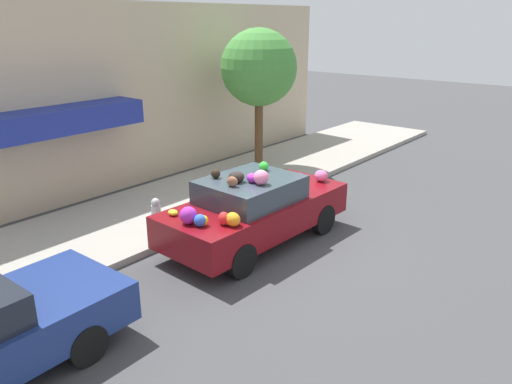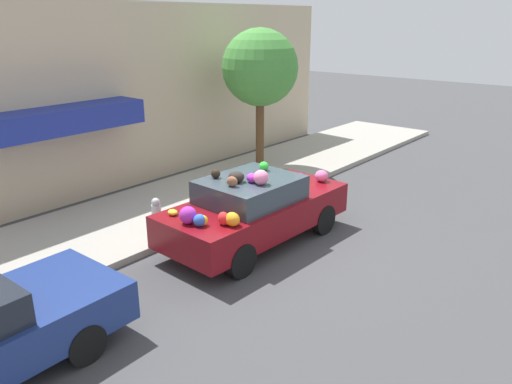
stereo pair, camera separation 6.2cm
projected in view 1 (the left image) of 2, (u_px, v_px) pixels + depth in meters
The scene contains 6 objects.
ground_plane at pixel (252, 240), 10.26m from camera, with size 60.00×60.00×0.00m, color #424244.
sidewalk_curb at pixel (166, 207), 11.86m from camera, with size 24.00×3.20×0.14m.
building_facade at pixel (99, 102), 12.37m from camera, with size 18.00×1.20×4.74m.
street_tree at pixel (259, 68), 13.99m from camera, with size 2.16×2.16×3.96m.
fire_hydrant at pixel (156, 214), 10.32m from camera, with size 0.20×0.20×0.70m.
art_car at pixel (255, 208), 9.93m from camera, with size 4.13×1.84×1.68m.
Camera 1 is at (-7.17, -6.02, 4.32)m, focal length 35.00 mm.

